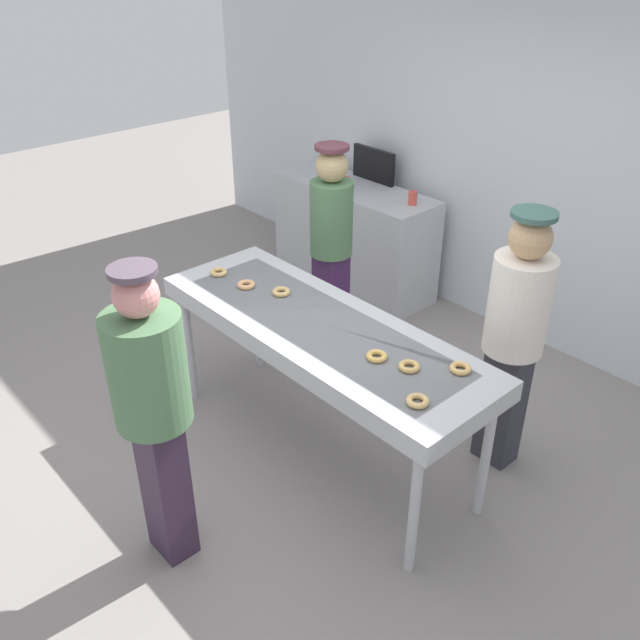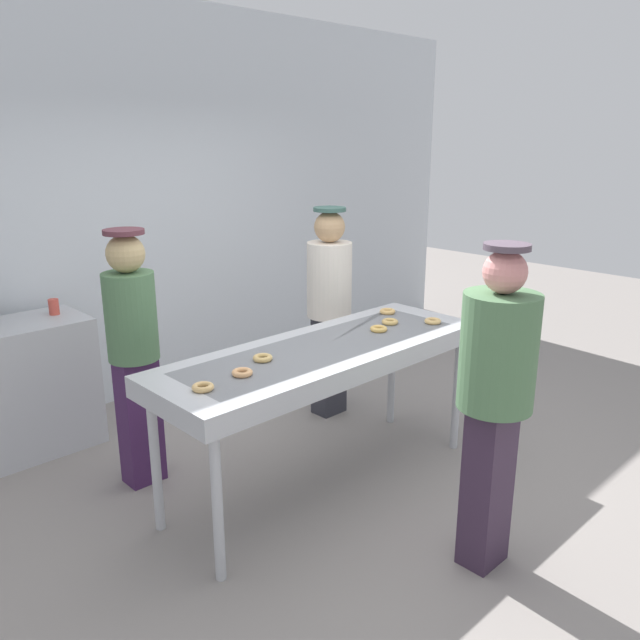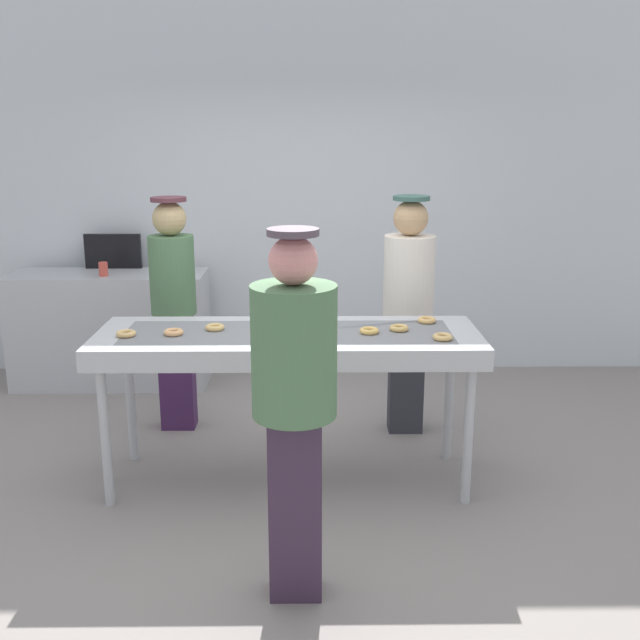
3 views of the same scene
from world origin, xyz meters
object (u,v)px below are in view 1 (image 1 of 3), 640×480
Objects in this scene: glazed_donut_6 at (95,256)px; paper_cup_0 at (538,162)px; glazed_donut_0 at (564,246)px; glazed_donut_5 at (302,243)px; glazed_donut_1 at (219,233)px; glazed_donut_4 at (246,252)px; glazed_donut_2 at (135,247)px; worker_baker at (333,214)px; fryer_conveyor at (344,260)px; glazed_donut_3 at (395,228)px; paper_cup_1 at (549,166)px; menu_display at (493,150)px; prep_counter at (498,235)px; glazed_donut_7 at (463,237)px.

paper_cup_0 is at bearing 39.81° from glazed_donut_6.
glazed_donut_5 is (-1.21, 0.14, 0.00)m from glazed_donut_0.
glazed_donut_1 is 1.00× the size of glazed_donut_4.
glazed_donut_0 is 1.00× the size of glazed_donut_2.
worker_baker reaches higher than glazed_donut_4.
glazed_donut_3 is at bearing 37.38° from fryer_conveyor.
glazed_donut_1 is at bearing 167.13° from glazed_donut_0.
fryer_conveyor is at bearing 9.72° from glazed_donut_6.
fryer_conveyor is at bearing 87.27° from worker_baker.
glazed_donut_0 is 1.37m from worker_baker.
paper_cup_1 is (0.02, -0.18, 0.00)m from paper_cup_0.
menu_display is (0.41, 2.47, 0.09)m from glazed_donut_0.
worker_baker is at bearing -144.41° from paper_cup_1.
glazed_donut_0 is at bearing 134.36° from worker_baker.
menu_display is (-0.34, 0.09, 0.09)m from paper_cup_0.
glazed_donut_2 is 1.28m from glazed_donut_3.
glazed_donut_4 is at bearing -151.82° from glazed_donut_5.
worker_baker reaches higher than glazed_donut_0.
glazed_donut_5 is 2.86m from paper_cup_1.
paper_cup_1 is at bearing -145.99° from worker_baker.
glazed_donut_0 is at bearing -109.20° from paper_cup_1.
glazed_donut_0 is at bearing -10.34° from fryer_conveyor.
paper_cup_0 reaches higher than glazed_donut_4.
prep_counter is 0.67m from menu_display.
glazed_donut_0 is 0.08× the size of prep_counter.
glazed_donut_0 is 1.00× the size of glazed_donut_4.
menu_display reaches higher than glazed_donut_3.
glazed_donut_5 is at bearing -124.73° from menu_display.
glazed_donut_2 is at bearing -138.66° from prep_counter.
glazed_donut_7 is at bearing -118.07° from paper_cup_0.
paper_cup_1 is at bearing -1.70° from prep_counter.
glazed_donut_7 is (0.58, 0.02, 0.10)m from fryer_conveyor.
glazed_donut_1 and glazed_donut_3 have the same top height.
glazed_donut_5 is at bearing 9.26° from glazed_donut_6.
glazed_donut_5 is 2.69m from prep_counter.
glazed_donut_3 is at bearing 1.85° from glazed_donut_1.
paper_cup_0 is at bearing 97.49° from paper_cup_1.
glazed_donut_3 is (0.28, 0.21, 0.10)m from fryer_conveyor.
fryer_conveyor is at bearing -128.42° from paper_cup_0.
paper_cup_0 is at bearing 72.63° from glazed_donut_0.
glazed_donut_7 is (-0.42, 0.20, 0.00)m from glazed_donut_0.
worker_baker is (0.48, 0.95, -0.05)m from glazed_donut_4.
glazed_donut_0 is at bearing -28.70° from glazed_donut_3.
glazed_donut_5 is at bearing -29.65° from glazed_donut_1.
glazed_donut_5 is at bearing -127.85° from prep_counter.
fryer_conveyor is at bearing -121.65° from menu_display.
prep_counter is at bearing -153.86° from paper_cup_0.
glazed_donut_2 is 0.07× the size of worker_baker.
glazed_donut_2 is 1.00× the size of glazed_donut_4.
glazed_donut_4 is 0.66m from glazed_donut_6.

